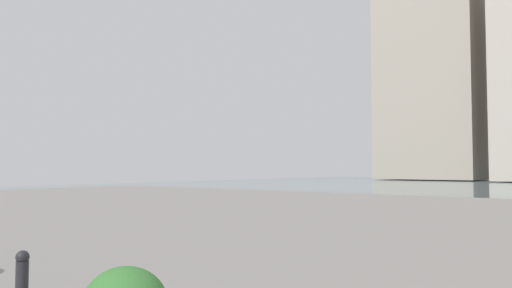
% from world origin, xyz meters
% --- Properties ---
extents(building_annex, '(13.24, 12.78, 26.02)m').
position_xyz_m(building_annex, '(23.18, -68.79, 13.01)').
color(building_annex, '#9E9384').
rests_on(building_annex, ground).
extents(bollard_near, '(0.13, 0.13, 0.76)m').
position_xyz_m(bollard_near, '(5.26, -1.13, 0.39)').
color(bollard_near, '#232328').
rests_on(bollard_near, ground).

